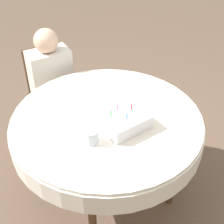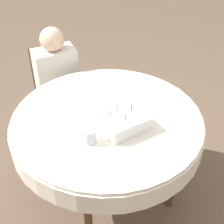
% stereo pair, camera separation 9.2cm
% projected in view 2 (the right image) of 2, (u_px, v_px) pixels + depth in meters
% --- Properties ---
extents(ground_plane, '(12.00, 12.00, 0.00)m').
position_uv_depth(ground_plane, '(108.00, 192.00, 2.50)').
color(ground_plane, brown).
extents(dining_table, '(1.26, 1.26, 0.77)m').
position_uv_depth(dining_table, '(107.00, 127.00, 2.08)').
color(dining_table, silver).
rests_on(dining_table, ground_plane).
extents(chair, '(0.41, 0.41, 0.87)m').
position_uv_depth(chair, '(56.00, 90.00, 2.82)').
color(chair, '#4C331E').
rests_on(chair, ground_plane).
extents(person, '(0.36, 0.32, 1.09)m').
position_uv_depth(person, '(57.00, 77.00, 2.64)').
color(person, '#DBB293').
rests_on(person, ground_plane).
extents(birthday_cake, '(0.27, 0.27, 0.13)m').
position_uv_depth(birthday_cake, '(121.00, 119.00, 1.93)').
color(birthday_cake, white).
rests_on(birthday_cake, dining_table).
extents(drinking_glass, '(0.08, 0.08, 0.09)m').
position_uv_depth(drinking_glass, '(89.00, 136.00, 1.81)').
color(drinking_glass, silver).
rests_on(drinking_glass, dining_table).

